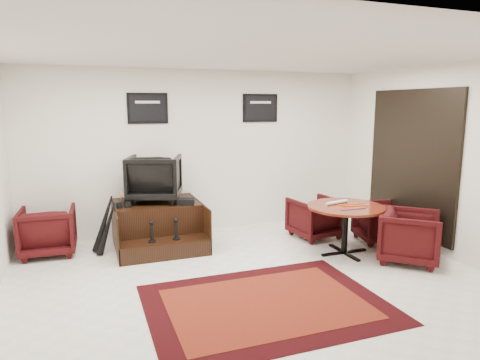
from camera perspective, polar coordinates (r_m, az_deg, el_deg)
name	(u,v)px	position (r m, az deg, el deg)	size (l,w,h in m)	color
ground	(254,282)	(5.54, 1.93, -13.49)	(6.00, 6.00, 0.00)	white
room_shell	(282,139)	(5.37, 5.61, 5.44)	(6.02, 5.02, 2.81)	silver
area_rug	(266,304)	(5.00, 3.52, -16.16)	(2.63, 1.97, 0.01)	black
shine_podium	(158,225)	(6.96, -10.93, -5.96)	(1.33, 1.37, 0.69)	black
shine_chair	(154,176)	(6.92, -11.34, 0.57)	(0.80, 0.75, 0.82)	black
shoes_pair	(123,203)	(6.73, -15.32, -3.01)	(0.22, 0.25, 0.09)	black
polish_kit	(186,202)	(6.66, -7.25, -2.88)	(0.26, 0.18, 0.09)	black
umbrella_black	(107,228)	(6.66, -17.32, -6.16)	(0.30, 0.11, 0.81)	black
umbrella_hooked	(104,223)	(6.80, -17.71, -5.50)	(0.33, 0.12, 0.89)	black
armchair_side	(48,229)	(7.00, -24.25, -5.93)	(0.76, 0.71, 0.78)	black
meeting_table	(346,212)	(6.53, 13.91, -4.12)	(1.13, 1.13, 0.74)	#47170A
table_chair_back	(315,215)	(7.31, 9.93, -4.68)	(0.73, 0.68, 0.75)	black
table_chair_window	(380,220)	(7.35, 18.17, -5.14)	(0.68, 0.64, 0.70)	black
table_chair_corner	(410,234)	(6.55, 21.70, -6.71)	(0.79, 0.74, 0.81)	black
paper_roll	(337,202)	(6.59, 12.79, -2.92)	(0.05, 0.05, 0.42)	silver
table_clutter	(353,206)	(6.49, 14.80, -3.38)	(0.57, 0.30, 0.01)	orange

